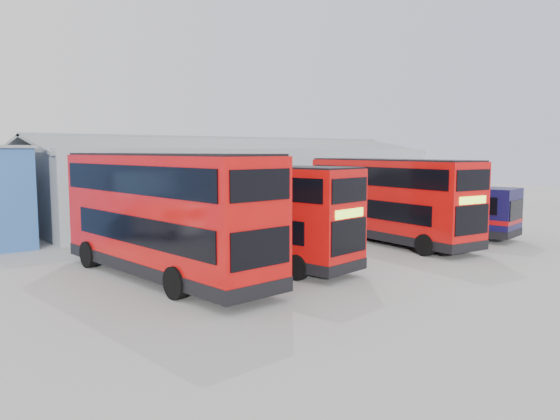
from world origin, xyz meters
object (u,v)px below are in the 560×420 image
at_px(double_decker_right, 390,201).
at_px(single_decker_blue, 422,210).
at_px(double_decker_centre, 254,215).
at_px(double_decker_left, 164,217).
at_px(maintenance_shed, 237,181).

bearing_deg(double_decker_right, single_decker_blue, 18.65).
xyz_separation_m(double_decker_centre, double_decker_right, (8.64, -0.33, 0.09)).
bearing_deg(double_decker_centre, double_decker_left, 174.15).
relative_size(double_decker_left, double_decker_centre, 1.11).
xyz_separation_m(double_decker_left, double_decker_right, (13.02, -0.17, -0.17)).
distance_m(double_decker_left, double_decker_right, 13.02).
relative_size(double_decker_right, single_decker_blue, 0.98).
relative_size(maintenance_shed, double_decker_centre, 2.98).
height_order(maintenance_shed, double_decker_right, maintenance_shed).
bearing_deg(double_decker_centre, single_decker_blue, -5.54).
distance_m(double_decker_left, double_decker_centre, 4.39).
height_order(double_decker_centre, double_decker_right, double_decker_right).
relative_size(maintenance_shed, double_decker_right, 2.86).
bearing_deg(single_decker_blue, double_decker_left, -8.36).
relative_size(maintenance_shed, single_decker_blue, 2.81).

